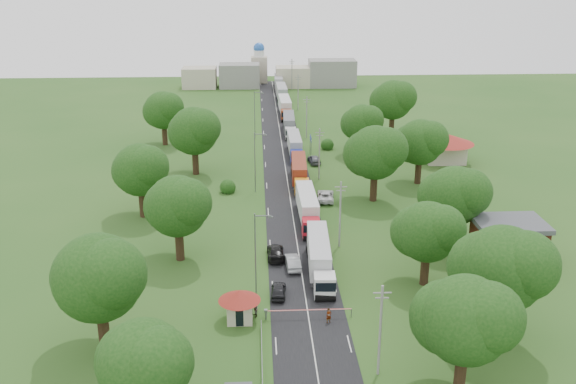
{
  "coord_description": "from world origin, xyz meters",
  "views": [
    {
      "loc": [
        -5.13,
        -83.81,
        35.12
      ],
      "look_at": [
        -0.61,
        6.27,
        3.0
      ],
      "focal_mm": 40.0,
      "sensor_mm": 36.0,
      "label": 1
    }
  ],
  "objects": [
    {
      "name": "lamp_1",
      "position": [
        -5.35,
        15.0,
        5.55
      ],
      "size": [
        2.03,
        0.22,
        10.0
      ],
      "color": "slate",
      "rests_on": "ground"
    },
    {
      "name": "tree_8",
      "position": [
        -14.01,
        -41.86,
        6.6
      ],
      "size": [
        8.0,
        8.0,
        10.1
      ],
      "color": "#382616",
      "rests_on": "ground"
    },
    {
      "name": "truck_1",
      "position": [
        1.99,
        1.98,
        2.1
      ],
      "size": [
        2.61,
        14.31,
        3.97
      ],
      "color": "red",
      "rests_on": "ground"
    },
    {
      "name": "pedestrian_near",
      "position": [
        2.0,
        -25.99,
        0.81
      ],
      "size": [
        0.68,
        0.55,
        1.62
      ],
      "primitive_type": "imported",
      "rotation": [
        0.0,
        0.0,
        0.3
      ],
      "color": "gray",
      "rests_on": "ground"
    },
    {
      "name": "pole_0",
      "position": [
        5.5,
        -35.0,
        4.68
      ],
      "size": [
        1.6,
        0.24,
        9.0
      ],
      "color": "gray",
      "rests_on": "ground"
    },
    {
      "name": "tree_1",
      "position": [
        17.99,
        -29.83,
        7.85
      ],
      "size": [
        9.6,
        9.6,
        12.05
      ],
      "color": "#382616",
      "rests_on": "ground"
    },
    {
      "name": "pole_1",
      "position": [
        5.5,
        -7.0,
        4.68
      ],
      "size": [
        1.6,
        0.24,
        9.0
      ],
      "color": "gray",
      "rests_on": "ground"
    },
    {
      "name": "tree_2",
      "position": [
        13.99,
        -17.86,
        6.6
      ],
      "size": [
        8.0,
        8.0,
        10.1
      ],
      "color": "#382616",
      "rests_on": "ground"
    },
    {
      "name": "car_lane_mid",
      "position": [
        -1.0,
        -13.0,
        0.76
      ],
      "size": [
        1.94,
        4.74,
        1.53
      ],
      "primitive_type": "imported",
      "rotation": [
        0.0,
        0.0,
        3.21
      ],
      "color": "#A3A7AB",
      "rests_on": "ground"
    },
    {
      "name": "tree_12",
      "position": [
        -16.01,
        25.17,
        7.85
      ],
      "size": [
        9.6,
        9.6,
        12.05
      ],
      "color": "#382616",
      "rests_on": "ground"
    },
    {
      "name": "truck_0",
      "position": [
        2.12,
        -14.43,
        2.11
      ],
      "size": [
        2.99,
        14.37,
        3.97
      ],
      "color": "white",
      "rests_on": "ground"
    },
    {
      "name": "lamp_0",
      "position": [
        -5.35,
        -20.0,
        5.55
      ],
      "size": [
        2.03,
        0.22,
        10.0
      ],
      "color": "slate",
      "rests_on": "ground"
    },
    {
      "name": "house_brick",
      "position": [
        26.0,
        -12.0,
        2.65
      ],
      "size": [
        8.6,
        6.6,
        5.2
      ],
      "color": "maroon",
      "rests_on": "ground"
    },
    {
      "name": "church",
      "position": [
        -4.0,
        118.0,
        5.39
      ],
      "size": [
        5.0,
        5.0,
        12.3
      ],
      "color": "#BDB69C",
      "rests_on": "ground"
    },
    {
      "name": "house_cream",
      "position": [
        30.0,
        30.0,
        3.64
      ],
      "size": [
        10.08,
        10.08,
        5.8
      ],
      "color": "#BDB69C",
      "rests_on": "ground"
    },
    {
      "name": "lamp_2",
      "position": [
        -5.35,
        50.0,
        5.55
      ],
      "size": [
        2.03,
        0.22,
        10.0
      ],
      "color": "slate",
      "rests_on": "ground"
    },
    {
      "name": "truck_7",
      "position": [
        1.62,
        105.16,
        2.05
      ],
      "size": [
        2.68,
        13.97,
        3.87
      ],
      "color": "#A7A7A7",
      "rests_on": "ground"
    },
    {
      "name": "ground",
      "position": [
        0.0,
        0.0,
        0.0
      ],
      "size": [
        260.0,
        260.0,
        0.0
      ],
      "primitive_type": "plane",
      "color": "#27511B",
      "rests_on": "ground"
    },
    {
      "name": "tree_11",
      "position": [
        -22.01,
        5.16,
        7.22
      ],
      "size": [
        8.8,
        8.8,
        11.07
      ],
      "color": "#382616",
      "rests_on": "ground"
    },
    {
      "name": "pole_2",
      "position": [
        5.5,
        21.0,
        4.68
      ],
      "size": [
        1.6,
        0.24,
        9.0
      ],
      "color": "gray",
      "rests_on": "ground"
    },
    {
      "name": "truck_2",
      "position": [
        1.94,
        18.89,
        2.06
      ],
      "size": [
        2.87,
        14.03,
        3.88
      ],
      "color": "orange",
      "rests_on": "ground"
    },
    {
      "name": "tree_10",
      "position": [
        -15.01,
        -9.84,
        7.22
      ],
      "size": [
        8.8,
        8.8,
        11.07
      ],
      "color": "#382616",
      "rests_on": "ground"
    },
    {
      "name": "truck_5",
      "position": [
        1.9,
        70.69,
        2.19
      ],
      "size": [
        2.82,
        14.92,
        4.13
      ],
      "color": "maroon",
      "rests_on": "ground"
    },
    {
      "name": "tree_7",
      "position": [
        23.99,
        50.17,
        7.85
      ],
      "size": [
        9.6,
        9.6,
        12.05
      ],
      "color": "#382616",
      "rests_on": "ground"
    },
    {
      "name": "tree_9",
      "position": [
        -20.01,
        -29.83,
        7.85
      ],
      "size": [
        9.6,
        9.6,
        12.05
      ],
      "color": "#382616",
      "rests_on": "ground"
    },
    {
      "name": "car_verge_far",
      "position": [
        5.5,
        30.31,
        0.8
      ],
      "size": [
        2.45,
        4.88,
        1.59
      ],
      "primitive_type": "imported",
      "rotation": [
        0.0,
        0.0,
        3.27
      ],
      "color": "#55585D",
      "rests_on": "ground"
    },
    {
      "name": "pole_4",
      "position": [
        5.5,
        77.0,
        4.68
      ],
      "size": [
        1.6,
        0.24,
        9.0
      ],
      "color": "gray",
      "rests_on": "ground"
    },
    {
      "name": "road",
      "position": [
        0.0,
        20.0,
        0.0
      ],
      "size": [
        8.0,
        200.0,
        0.04
      ],
      "primitive_type": "cube",
      "color": "black",
      "rests_on": "ground"
    },
    {
      "name": "tree_3",
      "position": [
        19.99,
        -7.84,
        7.22
      ],
      "size": [
        8.8,
        8.8,
        11.07
      ],
      "color": "#382616",
      "rests_on": "ground"
    },
    {
      "name": "info_sign",
      "position": [
        5.2,
        35.0,
        3.0
      ],
      "size": [
        0.12,
        3.1,
        4.1
      ],
      "color": "slate",
      "rests_on": "ground"
    },
    {
      "name": "truck_3",
      "position": [
        2.18,
        35.98,
        1.99
      ],
      "size": [
        2.39,
        13.53,
        3.75
      ],
      "color": "navy",
      "rests_on": "ground"
    },
    {
      "name": "guard_booth",
      "position": [
        -7.2,
        -25.0,
        2.16
      ],
      "size": [
        4.4,
        4.4,
        3.45
      ],
      "color": "#BDB69C",
      "rests_on": "ground"
    },
    {
      "name": "guard_rail",
      "position": [
        -5.0,
        -35.0,
        0.0
      ],
      "size": [
        0.1,
        17.0,
        1.7
      ],
      "primitive_type": null,
      "color": "slate",
      "rests_on": "ground"
    },
    {
      "name": "car_lane_front",
      "position": [
        -3.0,
        -20.0,
        0.7
      ],
      "size": [
        1.95,
        4.2,
        1.39
      ],
      "primitive_type": "imported",
      "rotation": [
        0.0,
        0.0,
        3.07
      ],
      "color": "black",
      "rests_on": "ground"
    },
    {
      "name": "truck_6",
      "position": [
        1.8,
        88.12,
        2.18
      ],
      "size": [
        2.77,
        14.86,
        4.12
      ],
      "color": "#256332",
      "rests_on": "ground"
    },
    {
      "name": "pole_5",
      "position": [
        5.5,
        105.0,
        4.68
      ],
      "size": [
        1.6,
        0.24,
        9.0
      ],
      "color": "gray",
      "rests_on": "ground"
    },
    {
      "name": "distant_town",
      "position": [
        0.68,
        110.0,
        3.49
      ],
      "size": [
        52.0,
        8.0,
        8.0
      ],
      "color": "gray",
      "rests_on": "ground"
    },
    {
      "name": "truck_4",
      "position": [
        2.01,
        53.46,
        2.02
      ],
      "size": [
        2.72,
        13.78,
        3.81
      ],
      "color": "silver",
      "rests_on": "ground"
    },
    {
      "name": "pedestrian_booth",
      "position": [
        -5.65,
        -24.4,
        0.89
      ],
      "size": [
        0.91,
        1.03,
        1.78
      ],
      "primitive_type": "imported",
      "rotation": [
        0.0,
        0.0,
        -1.27
      ],
      "color": "gray",
      "rests_on": "ground"
    },
    {
      "name": "tree_6",
      "position": [
        14.99,
        35.14,
        6.6
      ],
      "size": [
        8.0,
        8.0,
        10.1
      ],
      "color": "#382616",
      "rests_on": "ground"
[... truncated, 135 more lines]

